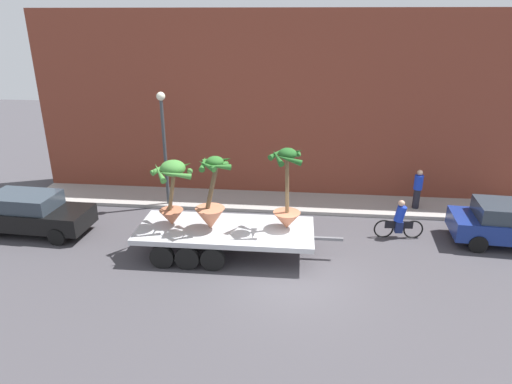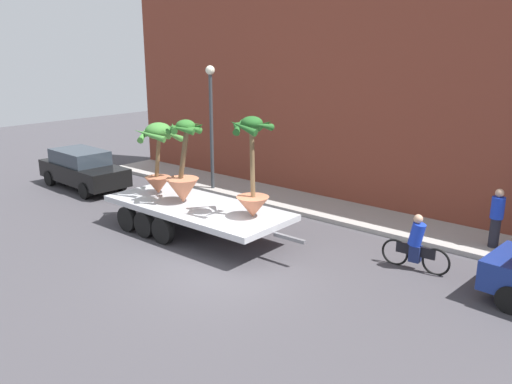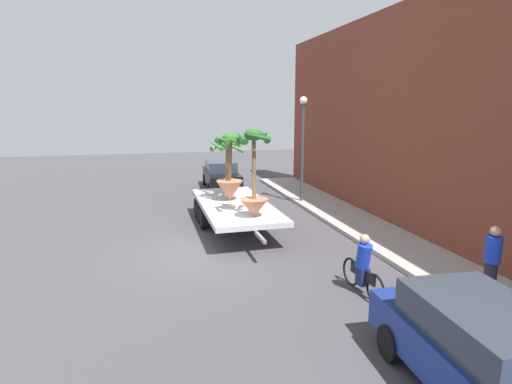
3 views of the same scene
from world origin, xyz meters
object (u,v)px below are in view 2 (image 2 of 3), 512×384
object	(u,v)px
flatbed_trailer	(191,209)
potted_palm_front	(252,177)
cyclist	(416,245)
potted_palm_rear	(158,153)
street_lamp	(211,112)
potted_palm_middle	(184,173)
trailing_car	(83,168)
pedestrian_near_gate	(497,217)

from	to	relation	value
flatbed_trailer	potted_palm_front	size ratio (longest dim) A/B	2.48
potted_palm_front	cyclist	xyz separation A→B (m)	(4.17, 1.67, -1.48)
potted_palm_rear	cyclist	bearing A→B (deg)	12.66
potted_palm_rear	cyclist	xyz separation A→B (m)	(8.05, 1.81, -1.67)
cyclist	potted_palm_rear	bearing A→B (deg)	-167.34
potted_palm_front	cyclist	bearing A→B (deg)	21.89
potted_palm_front	cyclist	size ratio (longest dim) A/B	1.55
potted_palm_front	street_lamp	world-z (taller)	street_lamp
potted_palm_middle	cyclist	bearing A→B (deg)	16.44
cyclist	trailing_car	distance (m)	13.98
potted_palm_rear	pedestrian_near_gate	xyz separation A→B (m)	(9.25, 4.42, -1.29)
potted_palm_middle	street_lamp	xyz separation A→B (m)	(-2.76, 3.99, 1.30)
potted_palm_rear	trailing_car	size ratio (longest dim) A/B	0.52
flatbed_trailer	pedestrian_near_gate	size ratio (longest dim) A/B	4.14
cyclist	street_lamp	bearing A→B (deg)	167.98
trailing_car	pedestrian_near_gate	bearing A→B (deg)	13.55
trailing_car	potted_palm_rear	bearing A→B (deg)	-7.43
potted_palm_middle	cyclist	xyz separation A→B (m)	(6.69, 1.97, -1.26)
potted_palm_middle	cyclist	distance (m)	7.09
trailing_car	street_lamp	world-z (taller)	street_lamp
cyclist	pedestrian_near_gate	distance (m)	2.89
trailing_car	pedestrian_near_gate	size ratio (longest dim) A/B	2.67
trailing_car	potted_palm_front	bearing A→B (deg)	-3.70
cyclist	trailing_car	bearing A→B (deg)	-175.73
potted_palm_front	pedestrian_near_gate	world-z (taller)	potted_palm_front
flatbed_trailer	potted_palm_rear	distance (m)	2.20
pedestrian_near_gate	street_lamp	xyz separation A→B (m)	(-10.64, -0.59, 2.19)
flatbed_trailer	trailing_car	distance (m)	7.49
flatbed_trailer	cyclist	distance (m)	6.77
street_lamp	cyclist	bearing A→B (deg)	-12.02
potted_palm_middle	trailing_car	size ratio (longest dim) A/B	0.57
potted_palm_middle	cyclist	size ratio (longest dim) A/B	1.41
potted_palm_front	street_lamp	distance (m)	6.53
potted_palm_front	potted_palm_middle	bearing A→B (deg)	-173.21
potted_palm_middle	trailing_car	bearing A→B (deg)	172.67
flatbed_trailer	street_lamp	distance (m)	5.47
potted_palm_middle	street_lamp	distance (m)	5.02
flatbed_trailer	potted_palm_rear	world-z (taller)	potted_palm_rear
trailing_car	street_lamp	bearing A→B (deg)	34.21
potted_palm_front	street_lamp	xyz separation A→B (m)	(-5.28, 3.69, 1.08)
cyclist	trailing_car	xyz separation A→B (m)	(-13.94, -1.04, 0.16)
potted_palm_rear	pedestrian_near_gate	bearing A→B (deg)	25.53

